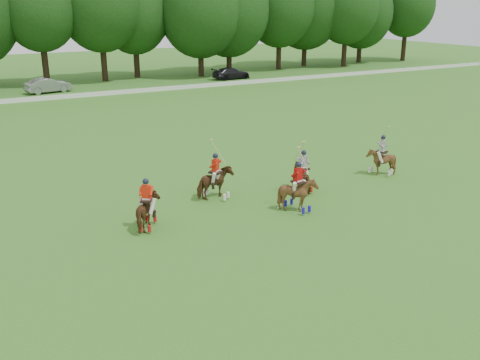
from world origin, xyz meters
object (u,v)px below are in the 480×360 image
polo_red_b (216,183)px  polo_ball (279,208)px  car_right (231,73)px  polo_red_c (298,194)px  polo_stripe_a (303,177)px  polo_stripe_b (381,161)px  car_mid (48,85)px  polo_red_a (147,211)px

polo_red_b → polo_ball: size_ratio=31.01×
car_right → polo_ball: size_ratio=52.88×
polo_red_b → polo_ball: bearing=-53.1°
polo_red_c → polo_ball: 1.16m
polo_ball → polo_stripe_a: bearing=31.5°
polo_stripe_b → polo_ball: size_ratio=30.64×
car_mid → car_right: car_mid is taller
polo_red_b → polo_stripe_a: (4.24, -1.15, -0.05)m
polo_red_c → polo_ball: bearing=135.3°
polo_stripe_a → polo_ball: bearing=-148.5°
car_right → polo_stripe_b: 38.99m
polo_red_b → polo_ball: polo_red_b is taller
polo_red_a → polo_red_b: (4.04, 1.82, 0.02)m
car_mid → polo_red_c: polo_red_c is taller
polo_ball → polo_stripe_b: bearing=11.9°
polo_red_a → polo_stripe_a: polo_stripe_a is taller
polo_red_a → polo_stripe_b: 13.60m
car_right → polo_red_b: (-20.18, -36.54, 0.11)m
car_right → polo_stripe_b: (-10.66, -37.50, 0.10)m
car_mid → car_right: (21.42, 0.00, -0.07)m
polo_stripe_a → car_mid: bearing=98.3°
polo_stripe_a → polo_ball: 2.80m
polo_red_b → polo_red_c: polo_red_c is taller
polo_stripe_b → polo_ball: (-7.60, -1.60, -0.74)m
car_mid → polo_red_c: (3.77, -39.70, 0.06)m
car_right → car_mid: bearing=86.7°
car_right → polo_ball: car_right is taller
polo_stripe_a → polo_stripe_b: size_ratio=0.96×
polo_red_c → polo_stripe_a: bearing=49.9°
polo_red_a → polo_red_c: polo_red_c is taller
polo_red_a → polo_ball: 6.06m
polo_red_b → polo_red_c: (2.53, -3.16, 0.02)m
polo_red_c → car_mid: bearing=95.4°
car_mid → polo_red_c: size_ratio=1.62×
polo_stripe_a → polo_red_c: bearing=-130.1°
polo_red_c → polo_stripe_b: polo_red_c is taller
polo_red_c → polo_stripe_b: bearing=17.5°
car_right → polo_red_c: bearing=152.7°
car_right → polo_red_a: (-24.23, -38.35, 0.08)m
polo_stripe_a → polo_stripe_b: bearing=2.0°
polo_red_a → polo_red_c: 6.72m
car_mid → polo_stripe_b: bearing=-175.2°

